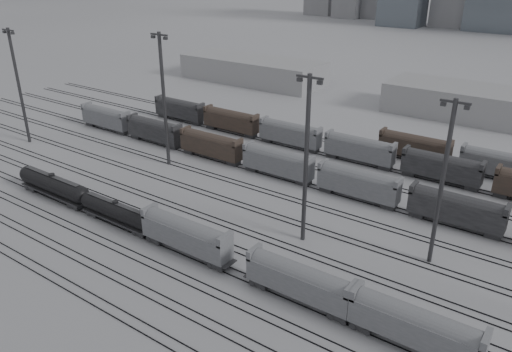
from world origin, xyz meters
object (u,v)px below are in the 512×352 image
Objects in this scene: tank_car_b at (117,211)px; light_mast_a at (19,84)px; tank_car_a at (53,185)px; hopper_car_c at (415,325)px; hopper_car_b at (300,280)px; light_mast_c at (306,157)px; hopper_car_a at (186,234)px.

light_mast_a is at bearing 163.17° from tank_car_b.
tank_car_a is 1.24× the size of hopper_car_c.
light_mast_c reaches higher than hopper_car_b.
tank_car_a is at bearing -25.09° from light_mast_a.
tank_car_b is 51.01m from light_mast_a.
hopper_car_c reaches higher than hopper_car_b.
hopper_car_a is 0.59× the size of light_mast_a.
light_mast_c is (-7.15, 13.28, 10.46)m from hopper_car_b.
tank_car_a is at bearing 180.00° from tank_car_b.
light_mast_a reaches higher than hopper_car_b.
tank_car_a is 65.69m from hopper_car_c.
hopper_car_c is at bearing 0.00° from tank_car_a.
tank_car_b is at bearing -16.83° from light_mast_a.
light_mast_c is (-21.79, 13.28, 10.40)m from hopper_car_c.
hopper_car_a is 33.72m from hopper_car_c.
tank_car_b is 1.07× the size of hopper_car_a.
light_mast_a is 74.65m from light_mast_c.
light_mast_a is at bearing 170.02° from hopper_car_b.
hopper_car_b reaches higher than tank_car_b.
tank_car_b is at bearing -180.00° from hopper_car_b.
hopper_car_c reaches higher than tank_car_b.
hopper_car_a is 1.05× the size of hopper_car_b.
light_mast_c is at bearing 148.64° from hopper_car_c.
tank_car_a is 35.73m from light_mast_a.
hopper_car_c is (33.72, 0.00, -0.11)m from hopper_car_a.
tank_car_a is 31.98m from hopper_car_a.
tank_car_a is at bearing 180.00° from hopper_car_b.
light_mast_a is (-47.57, 14.39, 11.45)m from tank_car_b.
tank_car_b is 48.86m from hopper_car_c.
light_mast_a is (-81.78, 14.39, 10.58)m from hopper_car_b.
tank_car_b is 1.13× the size of hopper_car_b.
tank_car_a is 1.12× the size of tank_car_b.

